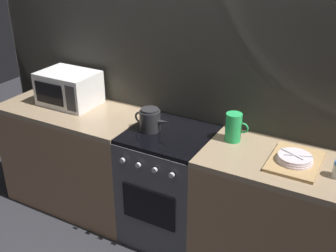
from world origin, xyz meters
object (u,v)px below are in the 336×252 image
at_px(microwave, 69,88).
at_px(dish_pile, 295,160).
at_px(pitcher, 234,127).
at_px(stove_unit, 169,186).
at_px(kettle, 150,120).

distance_m(microwave, dish_pile, 1.86).
bearing_deg(pitcher, stove_unit, -166.08).
bearing_deg(microwave, stove_unit, -4.51).
distance_m(stove_unit, microwave, 1.14).
relative_size(kettle, pitcher, 1.42).
bearing_deg(kettle, dish_pile, 1.93).
height_order(stove_unit, microwave, microwave).
distance_m(kettle, dish_pile, 1.02).
height_order(microwave, pitcher, microwave).
bearing_deg(kettle, stove_unit, 11.33).
xyz_separation_m(microwave, pitcher, (1.41, 0.03, -0.03)).
xyz_separation_m(microwave, dish_pile, (1.86, -0.07, -0.11)).
bearing_deg(kettle, pitcher, 13.30).
xyz_separation_m(stove_unit, microwave, (-0.98, 0.08, 0.59)).
relative_size(stove_unit, pitcher, 4.50).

